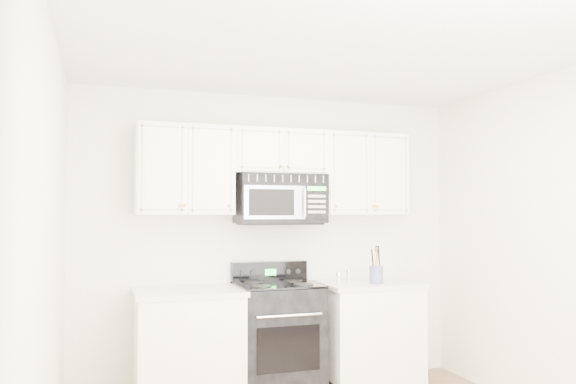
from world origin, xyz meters
name	(u,v)px	position (x,y,z in m)	size (l,w,h in m)	color
room	(354,251)	(0.00, 0.00, 1.30)	(3.51, 3.51, 2.61)	#8C674D
base_cabinet_left	(188,351)	(-0.80, 1.44, 0.43)	(0.86, 0.65, 0.92)	#F7F0CD
base_cabinet_right	(368,337)	(0.80, 1.44, 0.43)	(0.86, 0.65, 0.92)	#F7F0CD
range	(277,337)	(-0.04, 1.46, 0.48)	(0.69, 0.63, 1.10)	black
upper_cabinets	(278,168)	(0.00, 1.58, 1.93)	(2.44, 0.37, 0.75)	#F7F0CD
microwave	(280,199)	(0.01, 1.55, 1.66)	(0.77, 0.43, 0.42)	black
utensil_crock	(376,274)	(0.82, 1.31, 1.00)	(0.12, 0.12, 0.32)	slate
shaker_salt	(339,279)	(0.47, 1.32, 0.97)	(0.04, 0.04, 0.11)	silver
shaker_pepper	(349,276)	(0.62, 1.46, 0.98)	(0.05, 0.05, 0.11)	silver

